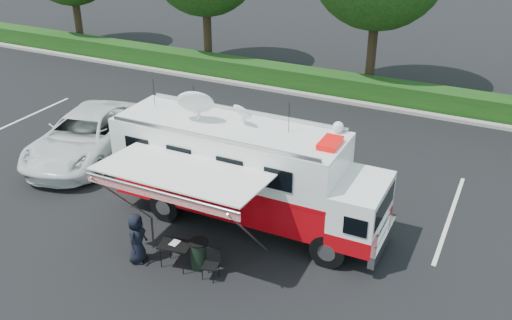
% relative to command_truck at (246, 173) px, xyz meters
% --- Properties ---
extents(ground_plane, '(120.00, 120.00, 0.00)m').
position_rel_command_truck_xyz_m(ground_plane, '(0.07, 0.00, -1.70)').
color(ground_plane, black).
rests_on(ground_plane, ground).
extents(stall_lines, '(24.12, 5.50, 0.01)m').
position_rel_command_truck_xyz_m(stall_lines, '(-0.43, 3.00, -1.69)').
color(stall_lines, silver).
rests_on(stall_lines, ground_plane).
extents(command_truck, '(8.25, 2.27, 3.96)m').
position_rel_command_truck_xyz_m(command_truck, '(0.00, 0.00, 0.00)').
color(command_truck, black).
rests_on(command_truck, ground_plane).
extents(awning, '(4.51, 2.35, 2.73)m').
position_rel_command_truck_xyz_m(awning, '(-0.74, -2.36, 0.85)').
color(awning, white).
rests_on(awning, ground_plane).
extents(white_suv, '(4.08, 6.47, 1.67)m').
position_rel_command_truck_xyz_m(white_suv, '(-7.42, 1.40, -1.70)').
color(white_suv, silver).
rests_on(white_suv, ground_plane).
extents(person, '(0.57, 0.78, 1.47)m').
position_rel_command_truck_xyz_m(person, '(-1.78, -3.06, -1.70)').
color(person, black).
rests_on(person, ground_plane).
extents(folding_table, '(0.94, 0.74, 0.73)m').
position_rel_command_truck_xyz_m(folding_table, '(-0.70, -2.82, -1.02)').
color(folding_table, black).
rests_on(folding_table, ground_plane).
extents(folding_chair, '(0.47, 0.50, 0.84)m').
position_rel_command_truck_xyz_m(folding_chair, '(0.38, -2.76, -1.21)').
color(folding_chair, black).
rests_on(folding_chair, ground_plane).
extents(trash_bin, '(0.53, 0.53, 0.80)m').
position_rel_command_truck_xyz_m(trash_bin, '(-0.15, -2.53, -1.29)').
color(trash_bin, black).
rests_on(trash_bin, ground_plane).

